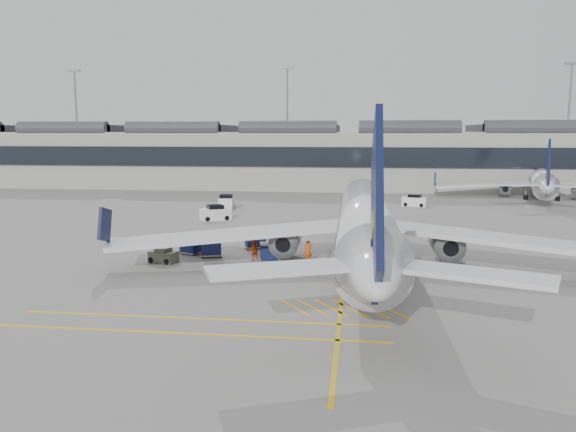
# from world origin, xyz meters

# --- Properties ---
(ground) EXTENTS (220.00, 220.00, 0.00)m
(ground) POSITION_xyz_m (0.00, 0.00, 0.00)
(ground) COLOR gray
(ground) RESTS_ON ground
(terminal) EXTENTS (200.00, 20.45, 12.40)m
(terminal) POSITION_xyz_m (0.00, 71.93, 6.14)
(terminal) COLOR #9E9E99
(terminal) RESTS_ON ground
(light_masts) EXTENTS (113.00, 0.60, 25.45)m
(light_masts) POSITION_xyz_m (-1.67, 86.00, 14.49)
(light_masts) COLOR slate
(light_masts) RESTS_ON ground
(apron_markings) EXTENTS (0.25, 60.00, 0.01)m
(apron_markings) POSITION_xyz_m (10.00, 10.00, 0.01)
(apron_markings) COLOR gold
(apron_markings) RESTS_ON ground
(airliner_main) EXTENTS (41.65, 45.49, 12.10)m
(airliner_main) POSITION_xyz_m (11.63, 4.34, 3.55)
(airliner_main) COLOR silver
(airliner_main) RESTS_ON ground
(airliner_far) EXTENTS (33.43, 36.99, 10.05)m
(airliner_far) POSITION_xyz_m (41.08, 55.82, 2.95)
(airliner_far) COLOR silver
(airliner_far) RESTS_ON ground
(belt_loader) EXTENTS (4.52, 2.98, 1.81)m
(belt_loader) POSITION_xyz_m (10.80, 11.71, 0.53)
(belt_loader) COLOR beige
(belt_loader) RESTS_ON ground
(baggage_cart_a) EXTENTS (2.21, 1.97, 1.97)m
(baggage_cart_a) POSITION_xyz_m (-1.76, 6.41, 1.06)
(baggage_cart_a) COLOR gray
(baggage_cart_a) RESTS_ON ground
(baggage_cart_b) EXTENTS (1.77, 1.56, 1.62)m
(baggage_cart_b) POSITION_xyz_m (3.58, 5.01, 0.87)
(baggage_cart_b) COLOR gray
(baggage_cart_b) RESTS_ON ground
(baggage_cart_c) EXTENTS (2.20, 2.05, 1.85)m
(baggage_cart_c) POSITION_xyz_m (-3.81, 7.22, 0.99)
(baggage_cart_c) COLOR gray
(baggage_cart_c) RESTS_ON ground
(baggage_cart_d) EXTENTS (2.38, 2.19, 2.02)m
(baggage_cart_d) POSITION_xyz_m (1.45, 10.34, 1.08)
(baggage_cart_d) COLOR gray
(baggage_cart_d) RESTS_ON ground
(ramp_agent_a) EXTENTS (0.79, 0.66, 1.85)m
(ramp_agent_a) POSITION_xyz_m (6.92, 5.18, 0.92)
(ramp_agent_a) COLOR #FF5A0D
(ramp_agent_a) RESTS_ON ground
(ramp_agent_b) EXTENTS (1.15, 1.09, 1.88)m
(ramp_agent_b) POSITION_xyz_m (2.20, 5.40, 0.94)
(ramp_agent_b) COLOR #FC4A0D
(ramp_agent_b) RESTS_ON ground
(pushback_tug) EXTENTS (2.58, 2.01, 1.27)m
(pushback_tug) POSITION_xyz_m (-5.17, 3.72, 0.57)
(pushback_tug) COLOR #56584A
(pushback_tug) RESTS_ON ground
(safety_cone_nose) EXTENTS (0.35, 0.35, 0.49)m
(safety_cone_nose) POSITION_xyz_m (13.46, 23.93, 0.25)
(safety_cone_nose) COLOR #F24C0A
(safety_cone_nose) RESTS_ON ground
(safety_cone_engine) EXTENTS (0.41, 0.41, 0.57)m
(safety_cone_engine) POSITION_xyz_m (12.01, 6.24, 0.28)
(safety_cone_engine) COLOR #F24C0A
(safety_cone_engine) RESTS_ON ground
(service_van_left) EXTENTS (4.12, 3.42, 1.90)m
(service_van_left) POSITION_xyz_m (-6.68, 27.07, 0.85)
(service_van_left) COLOR white
(service_van_left) RESTS_ON ground
(service_van_mid) EXTENTS (2.46, 4.14, 2.01)m
(service_van_mid) POSITION_xyz_m (-7.90, 38.32, 0.90)
(service_van_mid) COLOR white
(service_van_mid) RESTS_ON ground
(service_van_right) EXTENTS (3.87, 2.71, 1.80)m
(service_van_right) POSITION_xyz_m (19.42, 43.77, 0.81)
(service_van_right) COLOR white
(service_van_right) RESTS_ON ground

